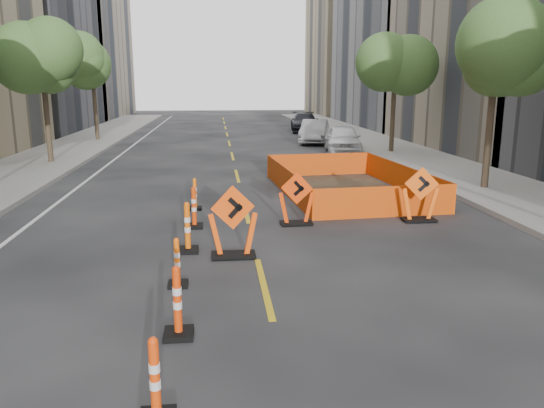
{
  "coord_description": "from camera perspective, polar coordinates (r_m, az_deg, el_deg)",
  "views": [
    {
      "loc": [
        -0.82,
        -5.16,
        3.65
      ],
      "look_at": [
        0.36,
        5.98,
        1.1
      ],
      "focal_mm": 35.0,
      "sensor_mm": 36.0,
      "label": 1
    }
  ],
  "objects": [
    {
      "name": "sidewalk_right",
      "position": [
        20.09,
        23.35,
        1.52
      ],
      "size": [
        4.0,
        90.0,
        0.15
      ],
      "primitive_type": "cube",
      "color": "gray",
      "rests_on": "ground"
    },
    {
      "name": "bld_left_d",
      "position": [
        47.34,
        -27.08,
        15.56
      ],
      "size": [
        12.0,
        16.0,
        14.0
      ],
      "primitive_type": "cube",
      "color": "#4C4C51",
      "rests_on": "ground"
    },
    {
      "name": "bld_left_e",
      "position": [
        63.19,
        -21.93,
        17.73
      ],
      "size": [
        12.0,
        20.0,
        20.0
      ],
      "primitive_type": "cube",
      "color": "gray",
      "rests_on": "ground"
    },
    {
      "name": "bld_right_c",
      "position": [
        34.16,
        26.72,
        17.17
      ],
      "size": [
        12.0,
        16.0,
        14.0
      ],
      "primitive_type": "cube",
      "color": "gray",
      "rests_on": "ground"
    },
    {
      "name": "bld_right_d",
      "position": [
        49.14,
        16.26,
        19.79
      ],
      "size": [
        12.0,
        18.0,
        20.0
      ],
      "primitive_type": "cube",
      "color": "gray",
      "rests_on": "ground"
    },
    {
      "name": "bld_right_e",
      "position": [
        66.34,
        9.97,
        16.42
      ],
      "size": [
        12.0,
        14.0,
        16.0
      ],
      "primitive_type": "cube",
      "color": "tan",
      "rests_on": "ground"
    },
    {
      "name": "tree_l_c",
      "position": [
        26.29,
        -23.5,
        13.72
      ],
      "size": [
        2.8,
        2.8,
        5.95
      ],
      "color": "#382B1E",
      "rests_on": "ground"
    },
    {
      "name": "tree_l_d",
      "position": [
        35.98,
        -18.74,
        13.58
      ],
      "size": [
        2.8,
        2.8,
        5.95
      ],
      "color": "#382B1E",
      "rests_on": "ground"
    },
    {
      "name": "tree_r_b",
      "position": [
        19.5,
        22.95,
        14.43
      ],
      "size": [
        2.8,
        2.8,
        5.95
      ],
      "color": "#382B1E",
      "rests_on": "ground"
    },
    {
      "name": "tree_r_c",
      "position": [
        28.69,
        13.12,
        14.27
      ],
      "size": [
        2.8,
        2.8,
        5.95
      ],
      "color": "#382B1E",
      "rests_on": "ground"
    },
    {
      "name": "channelizer_3",
      "position": [
        6.18,
        -12.47,
        -18.04
      ],
      "size": [
        0.4,
        0.4,
        1.02
      ],
      "primitive_type": null,
      "color": "#EA3D09",
      "rests_on": "ground"
    },
    {
      "name": "channelizer_4",
      "position": [
        7.96,
        -10.14,
        -10.3
      ],
      "size": [
        0.43,
        0.43,
        1.1
      ],
      "primitive_type": null,
      "color": "red",
      "rests_on": "ground"
    },
    {
      "name": "channelizer_5",
      "position": [
        9.9,
        -10.17,
        -6.18
      ],
      "size": [
        0.36,
        0.36,
        0.92
      ],
      "primitive_type": null,
      "color": "#F95B0A",
      "rests_on": "ground"
    },
    {
      "name": "channelizer_6",
      "position": [
        11.8,
        -9.08,
        -2.48
      ],
      "size": [
        0.45,
        0.45,
        1.13
      ],
      "primitive_type": null,
      "color": "#EB5C09",
      "rests_on": "ground"
    },
    {
      "name": "channelizer_7",
      "position": [
        13.77,
        -8.39,
        -0.35
      ],
      "size": [
        0.43,
        0.43,
        1.09
      ],
      "primitive_type": null,
      "color": "#DA3C09",
      "rests_on": "ground"
    },
    {
      "name": "channelizer_8",
      "position": [
        15.77,
        -8.29,
        1.08
      ],
      "size": [
        0.37,
        0.37,
        0.95
      ],
      "primitive_type": null,
      "color": "#FF660A",
      "rests_on": "ground"
    },
    {
      "name": "chevron_sign_left",
      "position": [
        11.29,
        -4.23,
        -1.89
      ],
      "size": [
        1.16,
        0.84,
        1.58
      ],
      "primitive_type": null,
      "rotation": [
        0.0,
        0.0,
        0.21
      ],
      "color": "#FE4C0A",
      "rests_on": "ground"
    },
    {
      "name": "chevron_sign_center",
      "position": [
        13.91,
        2.66,
        0.59
      ],
      "size": [
        1.07,
        0.83,
        1.41
      ],
      "primitive_type": null,
      "rotation": [
        0.0,
        0.0,
        -0.32
      ],
      "color": "#FF420A",
      "rests_on": "ground"
    },
    {
      "name": "chevron_sign_right",
      "position": [
        14.77,
        15.68,
        1.01
      ],
      "size": [
        1.09,
        0.77,
        1.49
      ],
      "primitive_type": null,
      "rotation": [
        0.0,
        0.0,
        -0.18
      ],
      "color": "#FF580A",
      "rests_on": "ground"
    },
    {
      "name": "safety_fence",
      "position": [
        18.28,
        7.94,
        2.61
      ],
      "size": [
        4.67,
        7.37,
        0.88
      ],
      "primitive_type": null,
      "rotation": [
        0.0,
        0.0,
        0.07
      ],
      "color": "#DE5F0B",
      "rests_on": "ground"
    },
    {
      "name": "parked_car_near",
      "position": [
        28.76,
        7.62,
        6.95
      ],
      "size": [
        2.43,
        4.63,
        1.5
      ],
      "primitive_type": "imported",
      "rotation": [
        0.0,
        0.0,
        -0.15
      ],
      "color": "white",
      "rests_on": "ground"
    },
    {
      "name": "parked_car_mid",
      "position": [
        33.49,
        4.59,
        7.78
      ],
      "size": [
        2.65,
        4.62,
        1.44
      ],
      "primitive_type": "imported",
      "rotation": [
        0.0,
        0.0,
        -0.27
      ],
      "color": "#929397",
      "rests_on": "ground"
    },
    {
      "name": "parked_car_far",
      "position": [
        41.47,
        3.52,
        8.78
      ],
      "size": [
        2.57,
        5.19,
        1.45
      ],
      "primitive_type": "imported",
      "rotation": [
        0.0,
        0.0,
        -0.11
      ],
      "color": "black",
      "rests_on": "ground"
    }
  ]
}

